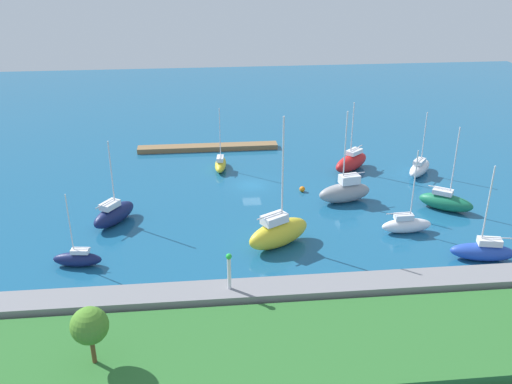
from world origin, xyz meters
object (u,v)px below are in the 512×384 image
(sailboat_white_inner_mooring, at_px, (406,225))
(sailboat_white_east_end, at_px, (420,168))
(harbor_beacon, at_px, (229,269))
(mooring_buoy_orange, at_px, (302,189))
(sailboat_red_by_breakwater, at_px, (351,162))
(sailboat_gray_outer_mooring, at_px, (345,191))
(sailboat_navy_near_pier, at_px, (78,259))
(sailboat_yellow_lone_north, at_px, (278,232))
(park_tree_midwest, at_px, (90,326))
(sailboat_yellow_mid_basin, at_px, (221,164))
(sailboat_blue_off_beacon, at_px, (483,251))
(sailboat_green_center_basin, at_px, (446,201))
(pier_dock, at_px, (208,147))
(sailboat_navy_far_north, at_px, (114,214))

(sailboat_white_inner_mooring, xyz_separation_m, sailboat_white_east_end, (-8.03, -17.01, 0.04))
(sailboat_white_inner_mooring, bearing_deg, harbor_beacon, -153.48)
(mooring_buoy_orange, bearing_deg, sailboat_white_east_end, -166.40)
(sailboat_red_by_breakwater, xyz_separation_m, sailboat_gray_outer_mooring, (3.66, 10.68, 0.14))
(sailboat_navy_near_pier, relative_size, mooring_buoy_orange, 10.70)
(sailboat_yellow_lone_north, distance_m, mooring_buoy_orange, 15.27)
(park_tree_midwest, relative_size, sailboat_gray_outer_mooring, 0.41)
(sailboat_white_inner_mooring, distance_m, sailboat_navy_near_pier, 36.89)
(harbor_beacon, xyz_separation_m, sailboat_yellow_mid_basin, (-0.64, -33.39, -2.61))
(sailboat_white_inner_mooring, xyz_separation_m, sailboat_blue_off_beacon, (-5.94, 6.85, 0.09))
(sailboat_gray_outer_mooring, relative_size, sailboat_green_center_basin, 1.11)
(harbor_beacon, xyz_separation_m, sailboat_yellow_lone_north, (-6.02, -9.90, -1.82))
(sailboat_yellow_mid_basin, bearing_deg, mooring_buoy_orange, -124.05)
(sailboat_gray_outer_mooring, xyz_separation_m, sailboat_navy_near_pier, (31.63, 12.66, -0.60))
(sailboat_white_inner_mooring, distance_m, sailboat_green_center_basin, 8.78)
(pier_dock, distance_m, sailboat_red_by_breakwater, 23.64)
(pier_dock, distance_m, sailboat_gray_outer_mooring, 27.75)
(park_tree_midwest, height_order, sailboat_white_inner_mooring, sailboat_white_inner_mooring)
(park_tree_midwest, bearing_deg, sailboat_green_center_basin, -147.29)
(sailboat_gray_outer_mooring, relative_size, sailboat_navy_near_pier, 1.48)
(sailboat_green_center_basin, distance_m, mooring_buoy_orange, 18.50)
(pier_dock, xyz_separation_m, sailboat_yellow_mid_basin, (-1.66, 8.85, 0.52))
(sailboat_navy_far_north, distance_m, mooring_buoy_orange, 25.10)
(sailboat_green_center_basin, height_order, sailboat_navy_near_pier, sailboat_green_center_basin)
(harbor_beacon, relative_size, sailboat_navy_far_north, 0.36)
(harbor_beacon, distance_m, sailboat_green_center_basin, 32.98)
(park_tree_midwest, distance_m, sailboat_navy_near_pier, 17.21)
(sailboat_navy_far_north, xyz_separation_m, sailboat_yellow_lone_north, (-18.87, 7.44, 0.44))
(harbor_beacon, relative_size, sailboat_yellow_lone_north, 0.25)
(sailboat_yellow_lone_north, distance_m, sailboat_green_center_basin, 23.30)
(sailboat_green_center_basin, bearing_deg, sailboat_yellow_lone_north, -127.70)
(sailboat_yellow_mid_basin, bearing_deg, park_tree_midwest, 171.14)
(sailboat_navy_far_north, distance_m, sailboat_yellow_lone_north, 20.29)
(pier_dock, height_order, sailboat_navy_far_north, sailboat_navy_far_north)
(sailboat_yellow_mid_basin, distance_m, mooring_buoy_orange, 14.08)
(sailboat_white_inner_mooring, relative_size, sailboat_green_center_basin, 0.92)
(sailboat_yellow_lone_north, bearing_deg, sailboat_navy_near_pier, 154.72)
(sailboat_navy_far_north, distance_m, sailboat_red_by_breakwater, 35.52)
(sailboat_yellow_lone_north, bearing_deg, sailboat_white_east_end, 7.89)
(park_tree_midwest, bearing_deg, sailboat_gray_outer_mooring, -133.36)
(harbor_beacon, bearing_deg, sailboat_yellow_mid_basin, -91.10)
(sailboat_blue_off_beacon, xyz_separation_m, sailboat_green_center_basin, (-1.04, -12.17, 0.07))
(sailboat_navy_far_north, relative_size, mooring_buoy_orange, 13.39)
(park_tree_midwest, height_order, sailboat_yellow_lone_north, sailboat_yellow_lone_north)
(mooring_buoy_orange, bearing_deg, park_tree_midwest, 55.51)
(harbor_beacon, xyz_separation_m, sailboat_gray_outer_mooring, (-16.20, -20.50, -2.05))
(sailboat_green_center_basin, bearing_deg, sailboat_blue_off_beacon, -59.91)
(sailboat_navy_far_north, distance_m, sailboat_white_inner_mooring, 34.62)
(sailboat_gray_outer_mooring, bearing_deg, park_tree_midwest, 35.23)
(mooring_buoy_orange, bearing_deg, sailboat_navy_far_north, 15.80)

